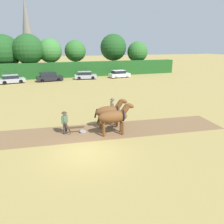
{
  "coord_description": "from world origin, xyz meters",
  "views": [
    {
      "loc": [
        -2.54,
        -11.62,
        6.15
      ],
      "look_at": [
        3.06,
        3.79,
        1.1
      ],
      "focal_mm": 35.0,
      "sensor_mm": 36.0,
      "label": 1
    }
  ],
  "objects": [
    {
      "name": "tree_center",
      "position": [
        1.25,
        35.2,
        5.04
      ],
      "size": [
        4.77,
        4.77,
        7.45
      ],
      "color": "brown",
      "rests_on": "ground"
    },
    {
      "name": "farmer_beside_team",
      "position": [
        3.68,
        5.4,
        1.06
      ],
      "size": [
        0.45,
        0.69,
        1.78
      ],
      "rotation": [
        0.0,
        0.0,
        0.02
      ],
      "color": "#28334C",
      "rests_on": "ground"
    },
    {
      "name": "draft_horse_lead_right",
      "position": [
        2.77,
        3.55,
        1.25
      ],
      "size": [
        2.68,
        1.12,
        2.27
      ],
      "rotation": [
        0.0,
        0.0,
        -0.12
      ],
      "color": "brown",
      "rests_on": "ground"
    },
    {
      "name": "parked_car_center_right",
      "position": [
        6.77,
        28.63,
        0.69
      ],
      "size": [
        4.29,
        2.4,
        1.44
      ],
      "rotation": [
        0.0,
        0.0,
        -0.17
      ],
      "color": "#9E9EA8",
      "rests_on": "ground"
    },
    {
      "name": "church_spire",
      "position": [
        -2.62,
        62.37,
        10.22
      ],
      "size": [
        3.01,
        3.01,
        19.52
      ],
      "color": "gray",
      "rests_on": "ground"
    },
    {
      "name": "hedgerow",
      "position": [
        0.0,
        32.45,
        1.45
      ],
      "size": [
        55.74,
        1.9,
        2.9
      ],
      "primitive_type": "cube",
      "color": "#1E511E",
      "rests_on": "ground"
    },
    {
      "name": "plow",
      "position": [
        0.13,
        3.09,
        0.31
      ],
      "size": [
        1.53,
        0.51,
        1.13
      ],
      "rotation": [
        0.0,
        0.0,
        -0.12
      ],
      "color": "#4C331E",
      "rests_on": "ground"
    },
    {
      "name": "parked_car_center",
      "position": [
        0.22,
        28.47,
        0.74
      ],
      "size": [
        4.61,
        2.18,
        1.55
      ],
      "rotation": [
        0.0,
        0.0,
        0.08
      ],
      "color": "black",
      "rests_on": "ground"
    },
    {
      "name": "plowed_furrow_strip",
      "position": [
        -1.11,
        3.24,
        0.0
      ],
      "size": [
        24.86,
        6.34,
        0.01
      ],
      "primitive_type": "cube",
      "rotation": [
        0.0,
        0.0,
        -0.12
      ],
      "color": "brown",
      "rests_on": "ground"
    },
    {
      "name": "tree_center_right",
      "position": [
        6.57,
        36.36,
        4.9
      ],
      "size": [
        4.49,
        4.49,
        7.17
      ],
      "color": "brown",
      "rests_on": "ground"
    },
    {
      "name": "ground_plane",
      "position": [
        0.0,
        0.0,
        0.0
      ],
      "size": [
        240.0,
        240.0,
        0.0
      ],
      "primitive_type": "plane",
      "color": "#998447"
    },
    {
      "name": "parked_car_center_left",
      "position": [
        -5.87,
        28.21,
        0.68
      ],
      "size": [
        4.25,
        2.45,
        1.41
      ],
      "rotation": [
        0.0,
        0.0,
        0.18
      ],
      "color": "#9E9EA8",
      "rests_on": "ground"
    },
    {
      "name": "tree_left",
      "position": [
        -7.37,
        36.55,
        4.88
      ],
      "size": [
        6.53,
        6.53,
        8.15
      ],
      "color": "#4C3823",
      "rests_on": "ground"
    },
    {
      "name": "farmer_at_plow",
      "position": [
        -0.71,
        3.28,
        0.96
      ],
      "size": [
        0.49,
        0.48,
        1.66
      ],
      "rotation": [
        0.0,
        0.0,
        -0.8
      ],
      "color": "#38332D",
      "rests_on": "ground"
    },
    {
      "name": "parked_car_right",
      "position": [
        13.51,
        28.38,
        0.69
      ],
      "size": [
        4.2,
        2.22,
        1.43
      ],
      "rotation": [
        0.0,
        0.0,
        0.12
      ],
      "color": "silver",
      "rests_on": "ground"
    },
    {
      "name": "tree_far_right",
      "position": [
        20.79,
        35.37,
        4.58
      ],
      "size": [
        4.67,
        4.67,
        6.94
      ],
      "color": "#423323",
      "rests_on": "ground"
    },
    {
      "name": "draft_horse_lead_left",
      "position": [
        2.57,
        2.0,
        1.33
      ],
      "size": [
        2.75,
        1.18,
        2.33
      ],
      "rotation": [
        0.0,
        0.0,
        -0.12
      ],
      "color": "brown",
      "rests_on": "ground"
    },
    {
      "name": "tree_right",
      "position": [
        15.35,
        36.68,
        5.6
      ],
      "size": [
        5.89,
        5.89,
        8.56
      ],
      "color": "#423323",
      "rests_on": "ground"
    },
    {
      "name": "tree_center_left",
      "position": [
        -2.76,
        34.66,
        5.32
      ],
      "size": [
        5.77,
        5.77,
        8.22
      ],
      "color": "#4C3823",
      "rests_on": "ground"
    }
  ]
}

